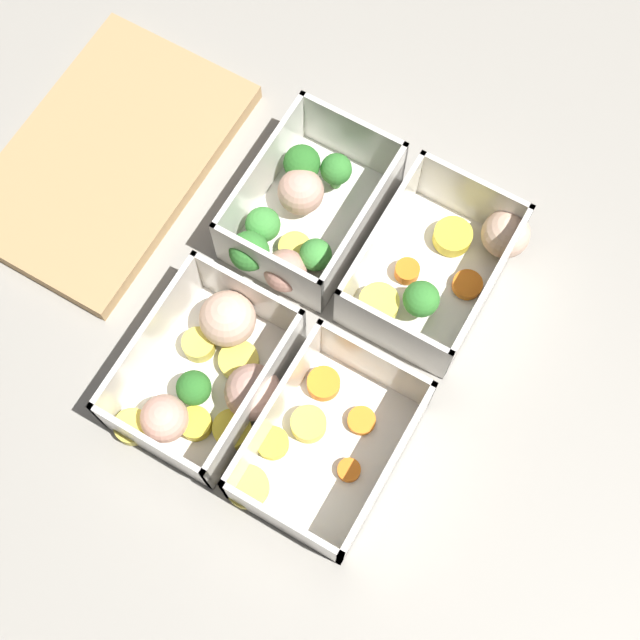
% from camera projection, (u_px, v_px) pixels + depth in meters
% --- Properties ---
extents(ground_plane, '(4.00, 4.00, 0.00)m').
position_uv_depth(ground_plane, '(320.00, 329.00, 0.82)').
color(ground_plane, gray).
extents(container_near_left, '(0.17, 0.12, 0.07)m').
position_uv_depth(container_near_left, '(323.00, 443.00, 0.76)').
color(container_near_left, silver).
rests_on(container_near_left, ground_plane).
extents(container_near_right, '(0.18, 0.13, 0.07)m').
position_uv_depth(container_near_right, '(444.00, 265.00, 0.81)').
color(container_near_right, silver).
rests_on(container_near_right, ground_plane).
extents(container_far_left, '(0.18, 0.14, 0.07)m').
position_uv_depth(container_far_left, '(213.00, 374.00, 0.78)').
color(container_far_left, silver).
rests_on(container_far_left, ground_plane).
extents(container_far_right, '(0.18, 0.11, 0.07)m').
position_uv_depth(container_far_right, '(299.00, 214.00, 0.83)').
color(container_far_right, silver).
rests_on(container_far_right, ground_plane).
extents(cutting_board, '(0.28, 0.18, 0.02)m').
position_uv_depth(cutting_board, '(109.00, 158.00, 0.87)').
color(cutting_board, tan).
rests_on(cutting_board, ground_plane).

